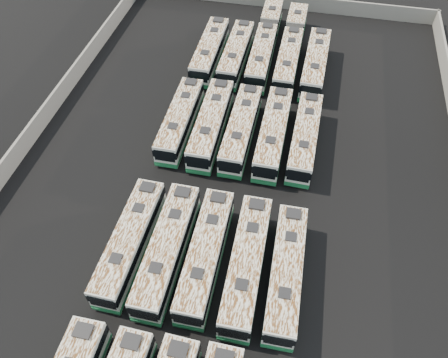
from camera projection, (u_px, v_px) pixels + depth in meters
The scene contains 17 objects.
ground at pixel (231, 189), 42.99m from camera, with size 140.00×140.00×0.00m, color black.
perimeter_wall at pixel (232, 182), 42.15m from camera, with size 45.20×73.20×2.20m.
bus_midfront_far_left at pixel (130, 241), 37.07m from camera, with size 2.65×11.75×3.30m.
bus_midfront_left at pixel (167, 249), 36.51m from camera, with size 2.57×12.06×3.40m.
bus_midfront_center at pixel (206, 254), 36.22m from camera, with size 2.59×11.88×3.34m.
bus_midfront_right at pixel (247, 264), 35.60m from camera, with size 2.74×12.12×3.40m.
bus_midfront_far_right at pixel (286, 272), 35.17m from camera, with size 2.72×11.69×3.28m.
bus_midback_far_left at pixel (180, 120), 47.09m from camera, with size 2.58×11.65×3.27m.
bus_midback_left at pixel (211, 124), 46.57m from camera, with size 2.72×12.21×3.43m.
bus_midback_center at pixel (241, 129), 46.14m from camera, with size 2.59×11.87×3.34m.
bus_midback_right at pixel (273, 133), 45.69m from camera, with size 2.60×12.08×3.40m.
bus_midback_far_right at pixel (305, 137), 45.35m from camera, with size 2.69×11.68×3.28m.
bus_back_far_left at pixel (210, 51), 55.56m from camera, with size 2.61×11.99×3.38m.
bus_back_left at pixel (236, 54), 55.19m from camera, with size 2.59×11.80×3.32m.
bus_back_center at pixel (265, 43), 56.78m from camera, with size 2.72×18.32×3.32m.
bus_back_right at pixel (291, 47), 56.16m from camera, with size 2.55×18.16×3.29m.
bus_back_far_right at pixel (315, 64), 53.70m from camera, with size 2.88×12.20×3.42m.
Camera 1 is at (5.07, -26.76, 33.28)m, focal length 35.00 mm.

